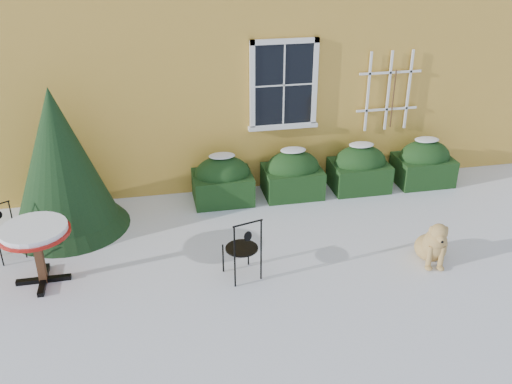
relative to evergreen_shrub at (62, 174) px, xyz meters
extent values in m
plane|color=white|center=(2.96, -2.12, -0.97)|extent=(80.00, 80.00, 0.00)
cube|color=black|center=(3.86, 0.84, 1.01)|extent=(1.05, 0.03, 1.45)
cube|color=white|center=(3.86, 0.83, 1.78)|extent=(1.23, 0.06, 0.09)
cube|color=white|center=(3.86, 0.83, 0.24)|extent=(1.23, 0.06, 0.09)
cube|color=white|center=(3.29, 0.83, 1.01)|extent=(0.09, 0.06, 1.63)
cube|color=white|center=(4.43, 0.83, 1.01)|extent=(0.09, 0.06, 1.63)
cube|color=white|center=(3.86, 0.82, 1.01)|extent=(0.02, 0.02, 1.45)
cube|color=white|center=(3.86, 0.82, 1.01)|extent=(1.05, 0.02, 0.02)
cube|color=white|center=(3.86, 0.83, 0.23)|extent=(1.29, 0.14, 0.07)
cube|color=white|center=(5.46, 0.82, 0.78)|extent=(0.04, 0.03, 1.50)
cube|color=white|center=(5.86, 0.82, 0.78)|extent=(0.04, 0.03, 1.50)
cube|color=white|center=(6.26, 0.82, 0.78)|extent=(0.04, 0.03, 1.50)
cube|color=white|center=(5.86, 0.82, 0.43)|extent=(1.20, 0.03, 0.04)
cube|color=white|center=(5.86, 0.82, 1.13)|extent=(1.20, 0.03, 0.04)
cylinder|color=#472D19|center=(5.96, 0.80, 0.63)|extent=(0.02, 0.02, 1.10)
cube|color=black|center=(2.66, 0.43, -0.70)|extent=(1.05, 0.80, 0.52)
ellipsoid|color=black|center=(2.66, 0.43, -0.44)|extent=(1.00, 0.72, 0.67)
ellipsoid|color=white|center=(2.66, 0.43, -0.08)|extent=(0.47, 0.32, 0.06)
cube|color=black|center=(3.96, 0.43, -0.70)|extent=(1.05, 0.80, 0.52)
ellipsoid|color=black|center=(3.96, 0.43, -0.44)|extent=(1.00, 0.72, 0.67)
ellipsoid|color=white|center=(3.96, 0.43, -0.08)|extent=(0.47, 0.32, 0.06)
cube|color=black|center=(5.26, 0.43, -0.70)|extent=(1.05, 0.80, 0.52)
ellipsoid|color=black|center=(5.26, 0.43, -0.44)|extent=(1.00, 0.72, 0.67)
ellipsoid|color=white|center=(5.26, 0.43, -0.08)|extent=(0.47, 0.32, 0.06)
cube|color=black|center=(6.56, 0.43, -0.70)|extent=(1.05, 0.80, 0.52)
ellipsoid|color=black|center=(6.56, 0.43, -0.44)|extent=(1.00, 0.72, 0.67)
ellipsoid|color=white|center=(6.56, 0.43, -0.08)|extent=(0.47, 0.32, 0.06)
cone|color=black|center=(0.00, 0.00, -0.39)|extent=(1.98, 1.98, 1.15)
cone|color=black|center=(0.00, 0.00, 0.23)|extent=(1.77, 1.77, 2.40)
cube|color=black|center=(-0.23, -1.57, -0.93)|extent=(0.76, 0.09, 0.06)
cube|color=black|center=(-0.23, -1.57, -0.93)|extent=(0.09, 0.76, 0.06)
cube|color=#52311C|center=(-0.23, -1.57, -0.56)|extent=(0.11, 0.11, 0.81)
cylinder|color=#A1130D|center=(-0.23, -1.57, -0.15)|extent=(0.97, 0.97, 0.04)
cylinder|color=white|center=(-0.23, -1.57, -0.10)|extent=(0.91, 0.91, 0.08)
cylinder|color=black|center=(2.72, -1.72, -0.74)|extent=(0.02, 0.02, 0.46)
cylinder|color=black|center=(2.32, -1.83, -0.74)|extent=(0.02, 0.02, 0.46)
cylinder|color=black|center=(2.83, -2.12, -0.74)|extent=(0.02, 0.02, 0.46)
cylinder|color=black|center=(2.43, -2.23, -0.74)|extent=(0.02, 0.02, 0.46)
cylinder|color=black|center=(2.58, -1.97, -0.51)|extent=(0.47, 0.47, 0.02)
cylinder|color=black|center=(2.83, -2.12, -0.25)|extent=(0.02, 0.02, 0.51)
cylinder|color=black|center=(2.43, -2.23, -0.25)|extent=(0.02, 0.02, 0.51)
cylinder|color=black|center=(2.63, -2.17, 0.01)|extent=(0.44, 0.14, 0.02)
ellipsoid|color=black|center=(2.63, -2.17, -0.20)|extent=(0.13, 0.06, 0.16)
cylinder|color=black|center=(-0.88, -1.02, -0.77)|extent=(0.02, 0.02, 0.39)
cylinder|color=black|center=(-0.57, -0.85, -0.77)|extent=(0.02, 0.02, 0.39)
cylinder|color=black|center=(-0.74, -0.55, -0.77)|extent=(0.02, 0.02, 0.39)
cylinder|color=black|center=(-0.81, -0.78, -0.57)|extent=(0.40, 0.40, 0.02)
cylinder|color=black|center=(-0.74, -0.55, -0.35)|extent=(0.02, 0.02, 0.44)
ellipsoid|color=tan|center=(5.47, -2.08, -0.79)|extent=(0.59, 0.62, 0.39)
ellipsoid|color=tan|center=(5.43, -2.25, -0.62)|extent=(0.43, 0.40, 0.48)
sphere|color=tan|center=(5.41, -2.30, -0.51)|extent=(0.30, 0.30, 0.30)
cylinder|color=tan|center=(5.31, -2.35, -0.77)|extent=(0.08, 0.08, 0.38)
cylinder|color=tan|center=(5.48, -2.39, -0.77)|extent=(0.08, 0.08, 0.38)
ellipsoid|color=tan|center=(5.30, -2.39, -0.93)|extent=(0.10, 0.14, 0.06)
ellipsoid|color=tan|center=(5.47, -2.43, -0.93)|extent=(0.10, 0.14, 0.06)
cylinder|color=tan|center=(5.41, -2.31, -0.46)|extent=(0.22, 0.25, 0.21)
sphere|color=tan|center=(5.40, -2.35, -0.35)|extent=(0.25, 0.25, 0.25)
ellipsoid|color=tan|center=(5.37, -2.46, -0.39)|extent=(0.16, 0.22, 0.11)
sphere|color=black|center=(5.35, -2.55, -0.39)|extent=(0.04, 0.04, 0.04)
ellipsoid|color=tan|center=(5.30, -2.29, -0.35)|extent=(0.08, 0.10, 0.16)
ellipsoid|color=tan|center=(5.52, -2.34, -0.35)|extent=(0.08, 0.10, 0.16)
cylinder|color=tan|center=(5.66, -1.93, -0.91)|extent=(0.15, 0.31, 0.07)
camera|label=1|loc=(1.41, -8.76, 3.84)|focal=40.00mm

